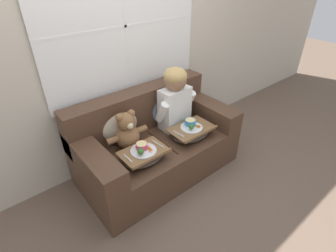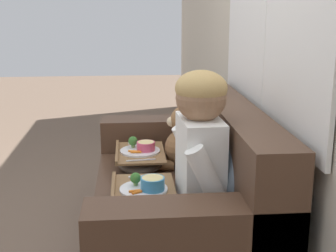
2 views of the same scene
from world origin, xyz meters
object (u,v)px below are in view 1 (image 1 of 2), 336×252
(couch, at_px, (155,144))
(child_figure, at_px, (175,96))
(teddy_bear, at_px, (127,133))
(throw_pillow_behind_teddy, at_px, (119,123))
(lap_tray_child, at_px, (191,131))
(throw_pillow_behind_child, at_px, (166,105))
(lap_tray_teddy, at_px, (144,155))

(couch, distance_m, child_figure, 0.56)
(couch, height_order, teddy_bear, couch)
(throw_pillow_behind_teddy, xyz_separation_m, lap_tray_child, (0.61, -0.42, -0.15))
(throw_pillow_behind_teddy, relative_size, lap_tray_child, 0.93)
(couch, bearing_deg, throw_pillow_behind_teddy, 150.17)
(throw_pillow_behind_child, relative_size, teddy_bear, 1.05)
(couch, xyz_separation_m, lap_tray_teddy, (-0.30, -0.24, 0.16))
(teddy_bear, height_order, lap_tray_child, teddy_bear)
(throw_pillow_behind_child, xyz_separation_m, lap_tray_child, (0.00, -0.42, -0.15))
(child_figure, xyz_separation_m, teddy_bear, (-0.61, -0.00, -0.20))
(throw_pillow_behind_child, relative_size, lap_tray_child, 0.99)
(throw_pillow_behind_teddy, relative_size, teddy_bear, 0.99)
(throw_pillow_behind_child, bearing_deg, teddy_bear, -166.00)
(throw_pillow_behind_teddy, bearing_deg, lap_tray_teddy, -90.06)
(couch, distance_m, lap_tray_teddy, 0.42)
(throw_pillow_behind_teddy, relative_size, child_figure, 0.63)
(couch, bearing_deg, lap_tray_teddy, -141.56)
(teddy_bear, distance_m, lap_tray_teddy, 0.29)
(teddy_bear, xyz_separation_m, lap_tray_teddy, (-0.00, -0.26, -0.11))
(lap_tray_child, bearing_deg, couch, 141.66)
(throw_pillow_behind_teddy, bearing_deg, lap_tray_child, -34.30)
(lap_tray_teddy, bearing_deg, throw_pillow_behind_child, 34.36)
(throw_pillow_behind_teddy, relative_size, lap_tray_teddy, 1.00)
(throw_pillow_behind_child, bearing_deg, lap_tray_teddy, -145.64)
(child_figure, relative_size, lap_tray_teddy, 1.59)
(throw_pillow_behind_child, bearing_deg, lap_tray_child, -89.92)
(teddy_bear, bearing_deg, throw_pillow_behind_child, 14.00)
(throw_pillow_behind_child, distance_m, lap_tray_teddy, 0.75)
(lap_tray_child, bearing_deg, throw_pillow_behind_teddy, 145.70)
(lap_tray_child, height_order, lap_tray_teddy, lap_tray_teddy)
(throw_pillow_behind_teddy, xyz_separation_m, child_figure, (0.61, -0.15, 0.17))
(couch, bearing_deg, child_figure, 5.07)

